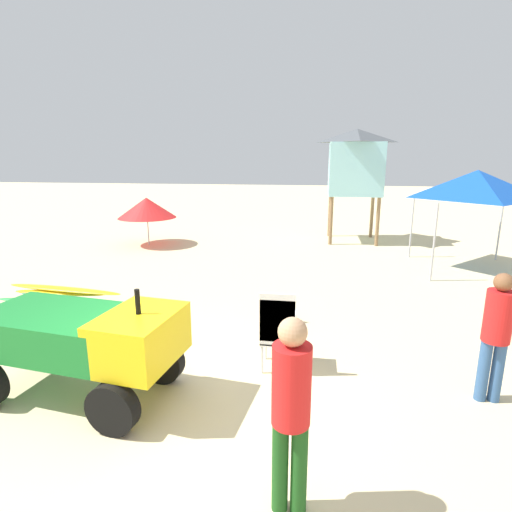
% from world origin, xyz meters
% --- Properties ---
extents(ground, '(80.00, 80.00, 0.00)m').
position_xyz_m(ground, '(0.00, 0.00, 0.00)').
color(ground, beige).
extents(utility_cart, '(2.68, 1.58, 1.50)m').
position_xyz_m(utility_cart, '(-1.12, 0.01, 0.78)').
color(utility_cart, '#197A2D').
rests_on(utility_cart, ground).
extents(stacked_plastic_chairs, '(0.48, 0.48, 1.20)m').
position_xyz_m(stacked_plastic_chairs, '(1.21, 0.99, 0.70)').
color(stacked_plastic_chairs, silver).
rests_on(stacked_plastic_chairs, ground).
extents(surfboard_pile, '(2.75, 0.82, 0.40)m').
position_xyz_m(surfboard_pile, '(-3.42, 2.88, 0.20)').
color(surfboard_pile, '#268CCC').
rests_on(surfboard_pile, ground).
extents(lifeguard_near_left, '(0.32, 0.32, 1.66)m').
position_xyz_m(lifeguard_near_left, '(3.88, 0.65, 0.95)').
color(lifeguard_near_left, '#33598C').
rests_on(lifeguard_near_left, ground).
extents(lifeguard_near_center, '(0.32, 0.32, 1.78)m').
position_xyz_m(lifeguard_near_center, '(1.54, -1.35, 1.03)').
color(lifeguard_near_center, '#194C19').
rests_on(lifeguard_near_center, ground).
extents(popup_canopy, '(2.51, 2.51, 2.65)m').
position_xyz_m(popup_canopy, '(5.76, 7.09, 2.28)').
color(popup_canopy, '#B2B2B7').
rests_on(popup_canopy, ground).
extents(lifeguard_tower, '(1.98, 1.98, 3.91)m').
position_xyz_m(lifeguard_tower, '(2.97, 10.60, 2.79)').
color(lifeguard_tower, olive).
rests_on(lifeguard_tower, ground).
extents(beach_umbrella_left, '(1.97, 1.97, 1.63)m').
position_xyz_m(beach_umbrella_left, '(-4.04, 8.84, 1.29)').
color(beach_umbrella_left, beige).
rests_on(beach_umbrella_left, ground).
extents(traffic_cone_near, '(0.39, 0.39, 0.55)m').
position_xyz_m(traffic_cone_near, '(1.22, 2.72, 0.28)').
color(traffic_cone_near, orange).
rests_on(traffic_cone_near, ground).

